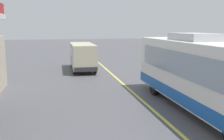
% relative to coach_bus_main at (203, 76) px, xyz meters
% --- Properties ---
extents(ground, '(120.00, 120.00, 0.00)m').
position_rel_coach_bus_main_xyz_m(ground, '(-2.21, 13.20, -1.72)').
color(ground, '#4C4C51').
extents(lane_divider_stripe, '(0.16, 50.00, 0.01)m').
position_rel_coach_bus_main_xyz_m(lane_divider_stripe, '(-2.21, 8.20, -1.72)').
color(lane_divider_stripe, '#D8CC4C').
rests_on(lane_divider_stripe, ground).
extents(coach_bus_main, '(2.60, 11.04, 3.69)m').
position_rel_coach_bus_main_xyz_m(coach_bus_main, '(0.00, 0.00, 0.00)').
color(coach_bus_main, white).
rests_on(coach_bus_main, ground).
extents(minibus_opposing_lane, '(2.04, 6.13, 2.44)m').
position_rel_coach_bus_main_xyz_m(minibus_opposing_lane, '(-4.46, 13.10, -0.25)').
color(minibus_opposing_lane, '#BFB799').
rests_on(minibus_opposing_lane, ground).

